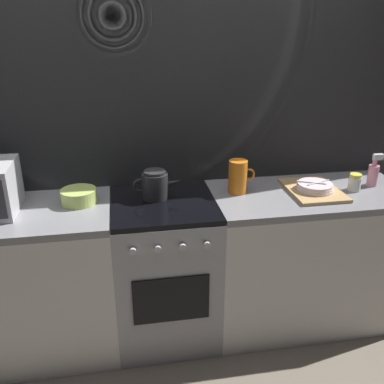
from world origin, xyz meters
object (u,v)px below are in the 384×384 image
at_px(kettle, 155,185).
at_px(spice_jar, 355,182).
at_px(mixing_bowl, 79,196).
at_px(spray_bottle, 373,173).
at_px(stove_unit, 165,270).
at_px(pitcher, 238,177).
at_px(dish_pile, 314,189).

height_order(kettle, spice_jar, kettle).
relative_size(mixing_bowl, spray_bottle, 0.99).
bearing_deg(kettle, spray_bottle, -1.41).
bearing_deg(stove_unit, pitcher, 8.57).
height_order(kettle, pitcher, pitcher).
xyz_separation_m(stove_unit, dish_pile, (0.91, -0.01, 0.47)).
xyz_separation_m(kettle, mixing_bowl, (-0.43, 0.00, -0.04)).
relative_size(pitcher, dish_pile, 0.50).
height_order(stove_unit, spice_jar, spice_jar).
height_order(kettle, dish_pile, kettle).
height_order(stove_unit, mixing_bowl, mixing_bowl).
height_order(kettle, spray_bottle, spray_bottle).
height_order(mixing_bowl, dish_pile, mixing_bowl).
xyz_separation_m(pitcher, spice_jar, (0.70, -0.09, -0.05)).
distance_m(stove_unit, mixing_bowl, 0.68).
xyz_separation_m(stove_unit, mixing_bowl, (-0.47, 0.07, 0.49)).
xyz_separation_m(pitcher, dish_pile, (0.45, -0.08, -0.08)).
relative_size(stove_unit, kettle, 3.16).
bearing_deg(kettle, dish_pile, -4.70).
bearing_deg(dish_pile, mixing_bowl, 176.73).
relative_size(mixing_bowl, spice_jar, 1.90).
xyz_separation_m(stove_unit, spice_jar, (1.16, -0.02, 0.50)).
height_order(stove_unit, spray_bottle, spray_bottle).
height_order(spice_jar, spray_bottle, spray_bottle).
height_order(mixing_bowl, pitcher, pitcher).
distance_m(pitcher, spice_jar, 0.71).
relative_size(pitcher, spray_bottle, 0.99).
bearing_deg(dish_pile, pitcher, 170.53).
bearing_deg(stove_unit, spray_bottle, 1.64).
distance_m(mixing_bowl, pitcher, 0.92).
relative_size(kettle, dish_pile, 0.71).
distance_m(stove_unit, spice_jar, 1.26).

